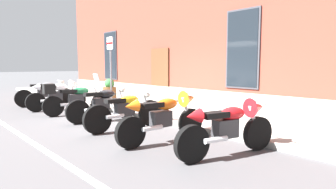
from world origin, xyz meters
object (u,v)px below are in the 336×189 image
at_px(motorcycle_yellow_naked, 126,111).
at_px(motorcycle_red_sport, 231,125).
at_px(motorcycle_green_touring, 74,98).
at_px(motorcycle_black_naked, 104,104).
at_px(motorcycle_white_sport, 59,94).
at_px(barrel_planter, 110,91).
at_px(motorcycle_grey_naked, 46,93).
at_px(parking_sign, 110,61).
at_px(motorcycle_orange_sport, 166,115).

bearing_deg(motorcycle_yellow_naked, motorcycle_red_sport, 4.56).
bearing_deg(motorcycle_green_touring, motorcycle_black_naked, 6.80).
height_order(motorcycle_white_sport, barrel_planter, motorcycle_white_sport).
relative_size(motorcycle_grey_naked, motorcycle_black_naked, 1.03).
height_order(motorcycle_grey_naked, parking_sign, parking_sign).
bearing_deg(motorcycle_orange_sport, motorcycle_white_sport, -179.71).
xyz_separation_m(motorcycle_white_sport, motorcycle_red_sport, (7.14, 0.25, -0.03)).
relative_size(motorcycle_grey_naked, motorcycle_red_sport, 1.04).
bearing_deg(parking_sign, motorcycle_green_touring, -77.93).
bearing_deg(motorcycle_orange_sport, motorcycle_green_touring, -179.13).
relative_size(motorcycle_red_sport, parking_sign, 0.84).
distance_m(motorcycle_white_sport, barrel_planter, 2.14).
height_order(motorcycle_red_sport, barrel_planter, barrel_planter).
xyz_separation_m(motorcycle_green_touring, motorcycle_yellow_naked, (2.88, 0.06, -0.07)).
bearing_deg(motorcycle_green_touring, motorcycle_yellow_naked, 1.14).
distance_m(motorcycle_orange_sport, parking_sign, 5.05).
xyz_separation_m(motorcycle_white_sport, motorcycle_black_naked, (2.89, 0.15, -0.10)).
bearing_deg(motorcycle_white_sport, parking_sign, 56.18).
bearing_deg(motorcycle_yellow_naked, motorcycle_green_touring, -178.86).
height_order(motorcycle_grey_naked, motorcycle_yellow_naked, motorcycle_grey_naked).
height_order(parking_sign, barrel_planter, parking_sign).
height_order(motorcycle_green_touring, motorcycle_orange_sport, motorcycle_green_touring).
bearing_deg(motorcycle_black_naked, motorcycle_yellow_naked, -5.44).
xyz_separation_m(motorcycle_green_touring, motorcycle_orange_sport, (4.35, 0.07, 0.02)).
height_order(motorcycle_green_touring, barrel_planter, motorcycle_green_touring).
height_order(motorcycle_white_sport, motorcycle_yellow_naked, motorcycle_white_sport).
distance_m(motorcycle_white_sport, motorcycle_yellow_naked, 4.22).
bearing_deg(motorcycle_black_naked, motorcycle_orange_sport, -2.41).
height_order(motorcycle_orange_sport, barrel_planter, barrel_planter).
bearing_deg(motorcycle_red_sport, parking_sign, 168.39).
bearing_deg(motorcycle_green_touring, motorcycle_red_sport, 2.87).
bearing_deg(motorcycle_red_sport, motorcycle_yellow_naked, -175.44).
bearing_deg(parking_sign, barrel_planter, 152.03).
height_order(motorcycle_white_sport, motorcycle_green_touring, motorcycle_green_touring).
xyz_separation_m(motorcycle_red_sport, barrel_planter, (-7.30, 1.88, -0.02)).
distance_m(motorcycle_green_touring, barrel_planter, 2.64).
bearing_deg(motorcycle_green_touring, motorcycle_grey_naked, 179.18).
distance_m(motorcycle_orange_sport, motorcycle_red_sport, 1.47).
bearing_deg(motorcycle_grey_naked, barrel_planter, 60.27).
xyz_separation_m(motorcycle_black_naked, parking_sign, (-1.88, 1.37, 1.25)).
bearing_deg(parking_sign, motorcycle_white_sport, -123.82).
distance_m(motorcycle_green_touring, parking_sign, 1.98).
height_order(motorcycle_black_naked, motorcycle_yellow_naked, motorcycle_black_naked).
height_order(motorcycle_grey_naked, motorcycle_white_sport, motorcycle_white_sport).
xyz_separation_m(motorcycle_grey_naked, motorcycle_white_sport, (1.37, -0.00, 0.09)).
relative_size(motorcycle_grey_naked, motorcycle_yellow_naked, 1.00).
xyz_separation_m(motorcycle_grey_naked, motorcycle_yellow_naked, (5.60, 0.02, -0.02)).
relative_size(motorcycle_white_sport, motorcycle_green_touring, 0.96).
xyz_separation_m(motorcycle_yellow_naked, barrel_planter, (-4.38, 2.11, 0.05)).
distance_m(motorcycle_yellow_naked, motorcycle_orange_sport, 1.47).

